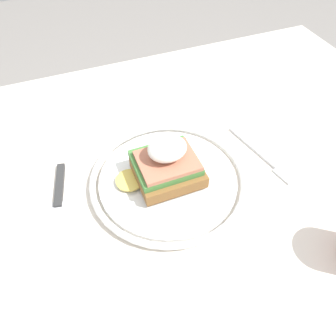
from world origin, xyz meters
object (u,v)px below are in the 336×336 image
Objects in this scene: sandwich at (167,164)px; plate at (168,179)px; knife at (58,207)px; fork at (264,156)px.

plate is at bearing 119.90° from sandwich.
plate is 0.17m from knife.
plate is at bearing 174.89° from knife.
fork is (-0.17, 0.01, -0.04)m from sandwich.
plate is 0.03m from sandwich.
sandwich is at bearing -60.10° from plate.
fork is at bearing 177.15° from plate.
sandwich is 0.65× the size of knife.
plate reaches higher than fork.
sandwich is at bearing 175.47° from knife.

